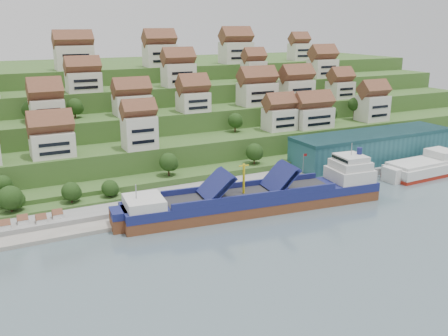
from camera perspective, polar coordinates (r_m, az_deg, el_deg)
ground at (r=137.59m, az=5.21°, el=-4.30°), size 300.00×300.00×0.00m
quay at (r=159.61m, az=8.49°, el=-1.07°), size 180.00×14.00×2.20m
pebble_beach at (r=130.41m, az=-20.18°, el=-6.23°), size 45.00×20.00×1.00m
hillside at (r=226.47m, az=-8.74°, el=6.55°), size 260.00×128.00×31.00m
hillside_village at (r=187.08m, az=-3.39°, el=9.07°), size 153.83×62.95×29.04m
hillside_trees at (r=168.49m, az=-5.63°, el=5.61°), size 142.91×61.08×32.13m
warehouse at (r=179.31m, az=16.61°, el=2.37°), size 60.00×15.00×10.00m
flagpole at (r=153.03m, az=9.07°, el=0.41°), size 1.28×0.16×8.00m
beach_huts at (r=128.51m, az=-21.06°, el=-5.89°), size 14.40×3.70×2.20m
cargo_ship at (r=133.88m, az=4.46°, el=-3.48°), size 71.73×18.15×15.65m
second_ship at (r=176.57m, az=22.15°, el=0.06°), size 29.30×11.84×8.38m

